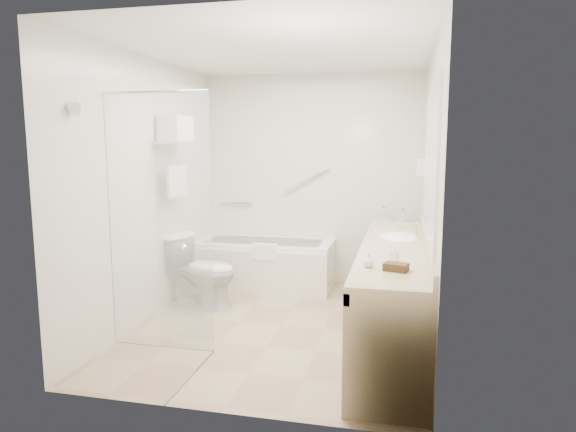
% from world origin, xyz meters
% --- Properties ---
extents(floor, '(3.20, 3.20, 0.00)m').
position_xyz_m(floor, '(0.00, 0.00, 0.00)').
color(floor, tan).
rests_on(floor, ground).
extents(ceiling, '(2.60, 3.20, 0.10)m').
position_xyz_m(ceiling, '(0.00, 0.00, 2.50)').
color(ceiling, silver).
rests_on(ceiling, wall_back).
extents(wall_back, '(2.60, 0.10, 2.50)m').
position_xyz_m(wall_back, '(0.00, 1.60, 1.25)').
color(wall_back, beige).
rests_on(wall_back, ground).
extents(wall_front, '(2.60, 0.10, 2.50)m').
position_xyz_m(wall_front, '(0.00, -1.60, 1.25)').
color(wall_front, beige).
rests_on(wall_front, ground).
extents(wall_left, '(0.10, 3.20, 2.50)m').
position_xyz_m(wall_left, '(-1.30, 0.00, 1.25)').
color(wall_left, beige).
rests_on(wall_left, ground).
extents(wall_right, '(0.10, 3.20, 2.50)m').
position_xyz_m(wall_right, '(1.30, 0.00, 1.25)').
color(wall_right, beige).
rests_on(wall_right, ground).
extents(bathtub, '(1.60, 0.73, 0.59)m').
position_xyz_m(bathtub, '(-0.50, 1.24, 0.28)').
color(bathtub, white).
rests_on(bathtub, floor).
extents(grab_bar_short, '(0.40, 0.03, 0.03)m').
position_xyz_m(grab_bar_short, '(-0.95, 1.56, 0.95)').
color(grab_bar_short, silver).
rests_on(grab_bar_short, wall_back).
extents(grab_bar_long, '(0.53, 0.03, 0.33)m').
position_xyz_m(grab_bar_long, '(-0.05, 1.56, 1.25)').
color(grab_bar_long, silver).
rests_on(grab_bar_long, wall_back).
extents(shower_enclosure, '(0.96, 0.91, 2.11)m').
position_xyz_m(shower_enclosure, '(-0.63, -0.93, 1.07)').
color(shower_enclosure, silver).
rests_on(shower_enclosure, floor).
extents(towel_shelf, '(0.24, 0.55, 0.81)m').
position_xyz_m(towel_shelf, '(-1.17, 0.35, 1.75)').
color(towel_shelf, silver).
rests_on(towel_shelf, wall_left).
extents(vanity_counter, '(0.55, 2.70, 0.95)m').
position_xyz_m(vanity_counter, '(1.02, -0.15, 0.64)').
color(vanity_counter, '#C9B386').
rests_on(vanity_counter, floor).
extents(sink, '(0.40, 0.52, 0.14)m').
position_xyz_m(sink, '(1.05, 0.25, 0.82)').
color(sink, white).
rests_on(sink, vanity_counter).
extents(faucet, '(0.03, 0.03, 0.14)m').
position_xyz_m(faucet, '(1.20, 0.25, 0.93)').
color(faucet, silver).
rests_on(faucet, vanity_counter).
extents(mirror, '(0.02, 2.00, 1.20)m').
position_xyz_m(mirror, '(1.29, -0.15, 1.55)').
color(mirror, silver).
rests_on(mirror, wall_right).
extents(hairdryer_unit, '(0.08, 0.10, 0.18)m').
position_xyz_m(hairdryer_unit, '(1.25, 1.05, 1.45)').
color(hairdryer_unit, silver).
rests_on(hairdryer_unit, wall_right).
extents(toilet, '(0.82, 0.56, 0.74)m').
position_xyz_m(toilet, '(-0.95, 0.41, 0.37)').
color(toilet, white).
rests_on(toilet, floor).
extents(amenity_basket, '(0.18, 0.14, 0.05)m').
position_xyz_m(amenity_basket, '(1.05, -1.03, 0.88)').
color(amenity_basket, '#442E18').
rests_on(amenity_basket, vanity_counter).
extents(soap_bottle_a, '(0.10, 0.13, 0.06)m').
position_xyz_m(soap_bottle_a, '(1.03, -0.76, 0.88)').
color(soap_bottle_a, silver).
rests_on(soap_bottle_a, vanity_counter).
extents(soap_bottle_b, '(0.09, 0.11, 0.08)m').
position_xyz_m(soap_bottle_b, '(0.86, -0.97, 0.89)').
color(soap_bottle_b, silver).
rests_on(soap_bottle_b, vanity_counter).
extents(water_bottle_left, '(0.06, 0.06, 0.20)m').
position_xyz_m(water_bottle_left, '(0.91, 0.28, 0.94)').
color(water_bottle_left, silver).
rests_on(water_bottle_left, vanity_counter).
extents(water_bottle_mid, '(0.07, 0.07, 0.22)m').
position_xyz_m(water_bottle_mid, '(1.08, 0.64, 0.95)').
color(water_bottle_mid, silver).
rests_on(water_bottle_mid, vanity_counter).
extents(water_bottle_right, '(0.05, 0.05, 0.17)m').
position_xyz_m(water_bottle_right, '(0.88, 1.10, 0.93)').
color(water_bottle_right, silver).
rests_on(water_bottle_right, vanity_counter).
extents(drinking_glass_near, '(0.06, 0.06, 0.08)m').
position_xyz_m(drinking_glass_near, '(0.99, 0.47, 0.89)').
color(drinking_glass_near, silver).
rests_on(drinking_glass_near, vanity_counter).
extents(drinking_glass_far, '(0.08, 0.08, 0.09)m').
position_xyz_m(drinking_glass_far, '(0.88, 0.12, 0.90)').
color(drinking_glass_far, silver).
rests_on(drinking_glass_far, vanity_counter).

